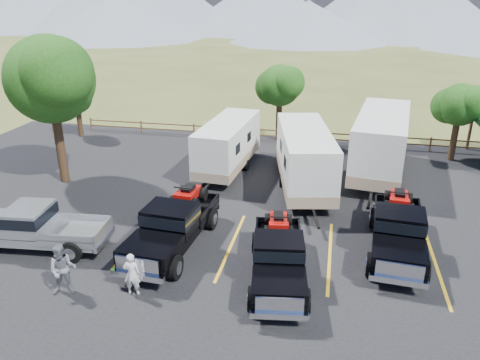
% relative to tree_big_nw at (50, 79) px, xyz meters
% --- Properties ---
extents(ground, '(320.00, 320.00, 0.00)m').
position_rel_tree_big_nw_xyz_m(ground, '(12.55, -9.03, -5.60)').
color(ground, '#434D20').
rests_on(ground, ground).
extents(asphalt_lot, '(44.00, 34.00, 0.04)m').
position_rel_tree_big_nw_xyz_m(asphalt_lot, '(12.55, -6.03, -5.58)').
color(asphalt_lot, black).
rests_on(asphalt_lot, ground).
extents(stall_lines, '(12.12, 5.50, 0.01)m').
position_rel_tree_big_nw_xyz_m(stall_lines, '(12.55, -5.03, -5.55)').
color(stall_lines, gold).
rests_on(stall_lines, asphalt_lot).
extents(tree_big_nw, '(5.54, 5.18, 7.84)m').
position_rel_tree_big_nw_xyz_m(tree_big_nw, '(0.00, 0.00, 0.00)').
color(tree_big_nw, '#2E2112').
rests_on(tree_big_nw, ground).
extents(tree_ne_a, '(3.11, 2.92, 4.76)m').
position_rel_tree_big_nw_xyz_m(tree_ne_a, '(21.52, 7.99, -2.11)').
color(tree_ne_a, '#2E2112').
rests_on(tree_ne_a, ground).
extents(tree_north, '(3.46, 3.24, 5.25)m').
position_rel_tree_big_nw_xyz_m(tree_north, '(10.52, 9.99, -1.76)').
color(tree_north, '#2E2112').
rests_on(tree_north, ground).
extents(tree_nw_small, '(2.59, 2.43, 3.85)m').
position_rel_tree_big_nw_xyz_m(tree_nw_small, '(-3.48, 7.99, -2.81)').
color(tree_nw_small, '#2E2112').
rests_on(tree_nw_small, ground).
extents(rail_fence, '(36.12, 0.12, 1.00)m').
position_rel_tree_big_nw_xyz_m(rail_fence, '(14.55, 9.47, -4.99)').
color(rail_fence, brown).
rests_on(rail_fence, ground).
extents(rig_left, '(2.57, 6.42, 2.10)m').
position_rel_tree_big_nw_xyz_m(rig_left, '(8.28, -5.53, -4.55)').
color(rig_left, black).
rests_on(rig_left, asphalt_lot).
extents(rig_center, '(2.62, 5.91, 1.91)m').
position_rel_tree_big_nw_xyz_m(rig_center, '(12.72, -6.90, -4.64)').
color(rig_center, black).
rests_on(rig_center, asphalt_lot).
extents(rig_right, '(2.55, 6.27, 2.05)m').
position_rel_tree_big_nw_xyz_m(rig_right, '(17.12, -4.07, -4.57)').
color(rig_right, black).
rests_on(rig_right, asphalt_lot).
extents(trailer_left, '(2.64, 8.34, 2.89)m').
position_rel_tree_big_nw_xyz_m(trailer_left, '(8.46, 3.44, -4.05)').
color(trailer_left, silver).
rests_on(trailer_left, asphalt_lot).
extents(trailer_center, '(3.79, 9.19, 3.18)m').
position_rel_tree_big_nw_xyz_m(trailer_center, '(12.95, 1.60, -3.89)').
color(trailer_center, silver).
rests_on(trailer_center, asphalt_lot).
extents(trailer_right, '(3.72, 10.19, 3.52)m').
position_rel_tree_big_nw_xyz_m(trailer_right, '(16.94, 4.50, -3.71)').
color(trailer_right, silver).
rests_on(trailer_right, asphalt_lot).
extents(pickup_silver, '(6.18, 2.56, 1.81)m').
position_rel_tree_big_nw_xyz_m(pickup_silver, '(2.84, -6.79, -4.62)').
color(pickup_silver, gray).
rests_on(pickup_silver, asphalt_lot).
extents(person_a, '(0.63, 0.46, 1.58)m').
position_rel_tree_big_nw_xyz_m(person_a, '(7.97, -8.94, -4.76)').
color(person_a, silver).
rests_on(person_a, asphalt_lot).
extents(person_b, '(1.10, 0.98, 1.87)m').
position_rel_tree_big_nw_xyz_m(person_b, '(5.66, -9.37, -4.62)').
color(person_b, slate).
rests_on(person_b, asphalt_lot).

